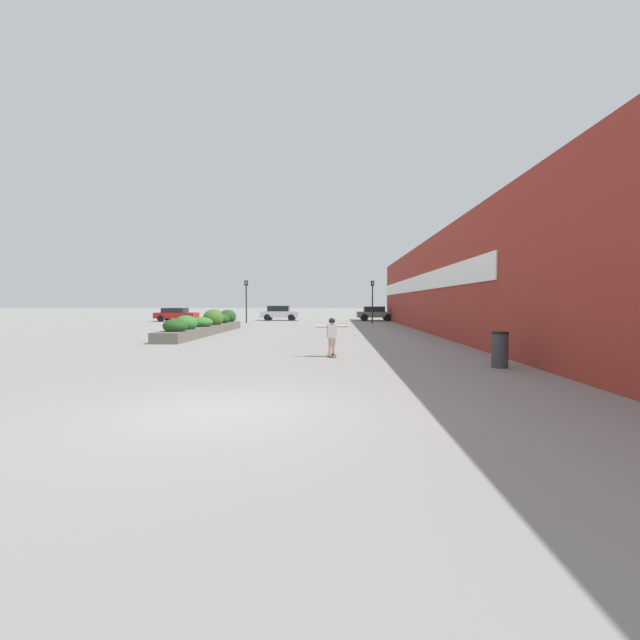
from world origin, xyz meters
TOP-DOWN VIEW (x-y plane):
  - ground_plane at (0.00, 0.00)m, footprint 300.00×300.00m
  - building_wall_right at (7.80, 16.50)m, footprint 0.67×45.70m
  - planter_box at (-5.67, 17.83)m, footprint 1.37×12.45m
  - skateboard at (1.78, 7.24)m, footprint 0.34×0.63m
  - skateboarder at (1.78, 7.24)m, footprint 1.12×0.41m
  - trash_bin at (6.53, 5.05)m, footprint 0.47×0.47m
  - car_leftmost at (6.00, 36.76)m, footprint 3.80×2.05m
  - car_center_left at (-13.82, 34.62)m, footprint 3.97×1.99m
  - car_center_right at (-3.86, 37.28)m, footprint 3.97×1.93m
  - car_rightmost at (15.23, 36.37)m, footprint 3.97×1.85m
  - traffic_light_left at (-6.08, 31.03)m, footprint 0.28×0.30m
  - traffic_light_right at (5.18, 30.56)m, footprint 0.28×0.30m

SIDE VIEW (x-z plane):
  - ground_plane at x=0.00m, z-range 0.00..0.00m
  - skateboard at x=1.78m, z-range 0.02..0.11m
  - trash_bin at x=6.53m, z-range 0.00..1.02m
  - planter_box at x=-5.67m, z-range -0.21..1.23m
  - car_center_left at x=-13.82m, z-range 0.05..1.38m
  - car_leftmost at x=6.00m, z-range 0.05..1.51m
  - car_center_right at x=-3.86m, z-range 0.04..1.56m
  - car_rightmost at x=15.23m, z-range 0.04..1.60m
  - skateboarder at x=1.78m, z-range 0.22..1.45m
  - traffic_light_right at x=5.18m, z-range 0.66..4.44m
  - traffic_light_left at x=-6.08m, z-range 0.67..4.50m
  - building_wall_right at x=7.80m, z-range 0.00..5.69m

